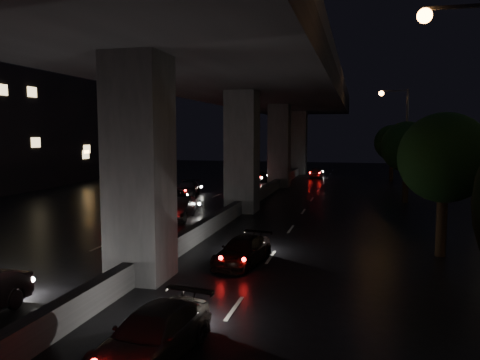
% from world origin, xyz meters
% --- Properties ---
extents(ground, '(120.00, 120.00, 0.00)m').
position_xyz_m(ground, '(0.00, 0.00, 0.00)').
color(ground, black).
rests_on(ground, ground).
extents(viaduct, '(12.00, 80.00, 10.50)m').
position_xyz_m(viaduct, '(0.00, 5.00, 8.34)').
color(viaduct, '#323234').
rests_on(viaduct, ground).
extents(median_barrier, '(0.45, 70.00, 0.85)m').
position_xyz_m(median_barrier, '(0.00, 5.00, 0.42)').
color(median_barrier, '#323234').
rests_on(median_barrier, ground).
extents(building_left, '(12.00, 24.00, 11.00)m').
position_xyz_m(building_left, '(-27.00, 15.00, 5.50)').
color(building_left, black).
rests_on(building_left, ground).
extents(tree_b, '(3.80, 3.80, 6.12)m').
position_xyz_m(tree_b, '(11.00, -4.00, 4.20)').
color(tree_b, black).
rests_on(tree_b, ground).
extents(tree_c, '(3.80, 3.80, 6.12)m').
position_xyz_m(tree_c, '(11.00, 12.00, 4.20)').
color(tree_c, black).
rests_on(tree_c, ground).
extents(tree_d, '(3.80, 3.80, 6.12)m').
position_xyz_m(tree_d, '(11.00, 28.00, 4.20)').
color(tree_d, black).
rests_on(tree_d, ground).
extents(streetlight_far, '(2.52, 0.44, 9.00)m').
position_xyz_m(streetlight_far, '(10.97, 18.00, 5.66)').
color(streetlight_far, '#2D2D33').
rests_on(streetlight_far, ground).
extents(car_2, '(2.10, 4.13, 1.15)m').
position_xyz_m(car_2, '(2.96, -15.47, 0.57)').
color(car_2, '#3D3835').
rests_on(car_2, ground).
extents(car_3, '(2.05, 3.85, 1.06)m').
position_xyz_m(car_3, '(3.08, -7.26, 0.53)').
color(car_3, black).
rests_on(car_3, ground).
extents(car_4, '(1.65, 3.91, 1.25)m').
position_xyz_m(car_4, '(-5.71, 0.16, 0.63)').
color(car_4, '#262528').
rests_on(car_4, ground).
extents(car_5, '(1.99, 4.18, 1.32)m').
position_xyz_m(car_5, '(-3.07, 1.37, 0.66)').
color(car_5, black).
rests_on(car_5, ground).
extents(car_6, '(1.30, 3.17, 1.07)m').
position_xyz_m(car_6, '(-5.74, 6.83, 0.54)').
color(car_6, black).
rests_on(car_6, ground).
extents(car_7, '(2.61, 4.56, 1.24)m').
position_xyz_m(car_7, '(-6.21, 11.15, 0.62)').
color(car_7, '#252628').
rests_on(car_7, ground).
extents(car_8, '(2.10, 3.89, 1.26)m').
position_xyz_m(car_8, '(-2.85, 15.54, 0.63)').
color(car_8, black).
rests_on(car_8, ground).
extents(car_9, '(1.95, 4.11, 1.30)m').
position_xyz_m(car_9, '(-2.74, 20.09, 0.65)').
color(car_9, '#57524B').
rests_on(car_9, ground).
extents(car_10, '(2.63, 4.14, 1.06)m').
position_xyz_m(car_10, '(-2.90, 24.40, 0.53)').
color(car_10, black).
rests_on(car_10, ground).
extents(car_11, '(2.68, 4.24, 1.09)m').
position_xyz_m(car_11, '(-5.72, 27.12, 0.55)').
color(car_11, black).
rests_on(car_11, ground).
extents(car_12, '(1.79, 3.82, 1.26)m').
position_xyz_m(car_12, '(2.76, 29.86, 0.63)').
color(car_12, '#4E5255').
rests_on(car_12, ground).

